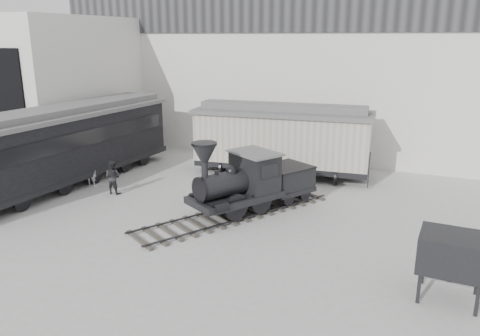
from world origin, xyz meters
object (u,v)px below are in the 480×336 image
at_px(visitor_b, 113,177).
at_px(visitor_a, 91,171).
at_px(locomotive, 249,185).
at_px(passenger_coach, 69,145).
at_px(boxcar, 282,138).
at_px(coal_hopper, 452,258).

bearing_deg(visitor_b, visitor_a, -20.55).
relative_size(locomotive, passenger_coach, 0.64).
bearing_deg(boxcar, locomotive, -91.16).
height_order(passenger_coach, visitor_a, passenger_coach).
relative_size(locomotive, visitor_a, 5.92).
distance_m(locomotive, visitor_a, 9.30).
bearing_deg(boxcar, passenger_coach, -154.34).
relative_size(locomotive, visitor_b, 5.47).
xyz_separation_m(locomotive, visitor_a, (-9.28, 0.28, -0.47)).
xyz_separation_m(locomotive, passenger_coach, (-10.54, 0.20, 0.90)).
relative_size(boxcar, visitor_a, 6.41).
bearing_deg(coal_hopper, visitor_a, 167.91).
height_order(visitor_b, coal_hopper, coal_hopper).
height_order(visitor_a, visitor_b, visitor_b).
bearing_deg(coal_hopper, passenger_coach, 169.10).
relative_size(visitor_b, coal_hopper, 0.83).
xyz_separation_m(visitor_a, coal_hopper, (17.71, -4.74, 0.56)).
bearing_deg(visitor_a, passenger_coach, -13.57).
bearing_deg(passenger_coach, coal_hopper, -10.35).
relative_size(locomotive, coal_hopper, 4.55).
distance_m(visitor_a, visitor_b, 2.02).
height_order(locomotive, visitor_b, locomotive).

